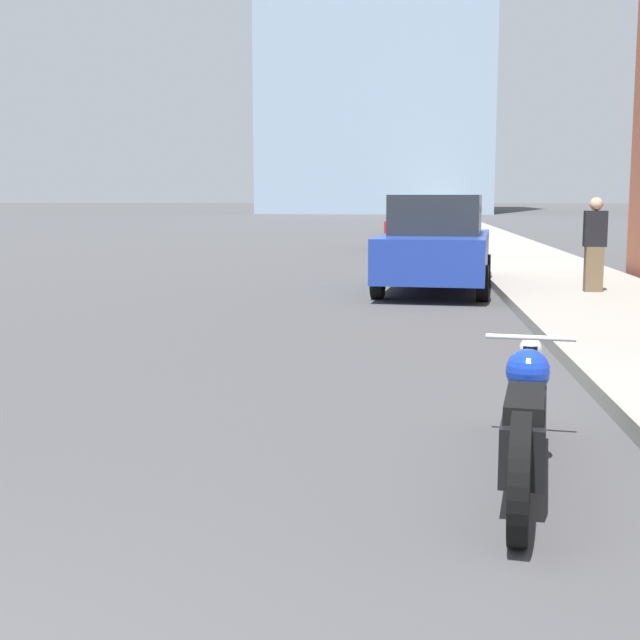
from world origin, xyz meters
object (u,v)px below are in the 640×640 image
at_px(parked_car_red, 422,224).
at_px(motorcycle, 526,417).
at_px(parked_car_yellow, 414,215).
at_px(pedestrian, 595,244).
at_px(parked_car_blue, 436,244).

bearing_deg(parked_car_red, motorcycle, -83.71).
bearing_deg(parked_car_red, parked_car_yellow, 96.50).
distance_m(motorcycle, parked_car_red, 23.57).
relative_size(motorcycle, pedestrian, 1.76).
relative_size(parked_car_blue, parked_car_red, 0.98).
distance_m(motorcycle, pedestrian, 9.98).
bearing_deg(pedestrian, motorcycle, -103.78).
relative_size(parked_car_red, parked_car_yellow, 1.03).
bearing_deg(parked_car_blue, parked_car_yellow, 96.32).
relative_size(parked_car_blue, pedestrian, 2.99).
bearing_deg(motorcycle, parked_car_red, 99.44).
distance_m(parked_car_red, parked_car_yellow, 11.46).
bearing_deg(motorcycle, pedestrian, 85.13).
height_order(motorcycle, pedestrian, pedestrian).
relative_size(motorcycle, parked_car_blue, 0.59).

